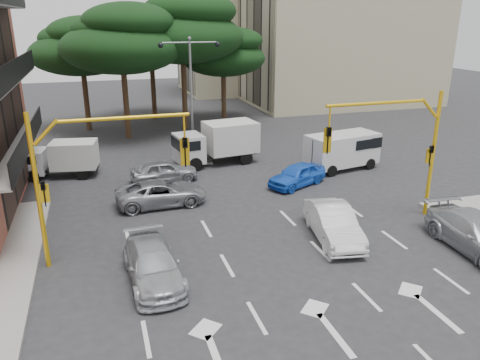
# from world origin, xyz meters

# --- Properties ---
(ground) EXTENTS (120.00, 120.00, 0.00)m
(ground) POSITION_xyz_m (0.00, 0.00, 0.00)
(ground) COLOR #28282B
(ground) RESTS_ON ground
(median_strip) EXTENTS (1.40, 6.00, 0.15)m
(median_strip) POSITION_xyz_m (0.00, 16.00, 0.07)
(median_strip) COLOR gray
(median_strip) RESTS_ON ground
(apartment_beige_near) EXTENTS (20.20, 12.15, 18.70)m
(apartment_beige_near) POSITION_xyz_m (19.95, 32.00, 9.35)
(apartment_beige_near) COLOR tan
(apartment_beige_near) RESTS_ON ground
(apartment_beige_far) EXTENTS (16.20, 12.15, 16.70)m
(apartment_beige_far) POSITION_xyz_m (12.95, 44.00, 8.35)
(apartment_beige_far) COLOR tan
(apartment_beige_far) RESTS_ON ground
(pine_left_near) EXTENTS (9.15, 9.15, 10.23)m
(pine_left_near) POSITION_xyz_m (-3.94, 21.96, 7.60)
(pine_left_near) COLOR #382616
(pine_left_near) RESTS_ON ground
(pine_center) EXTENTS (9.98, 9.98, 11.16)m
(pine_center) POSITION_xyz_m (1.06, 23.96, 8.30)
(pine_center) COLOR #382616
(pine_center) RESTS_ON ground
(pine_left_far) EXTENTS (8.32, 8.32, 9.30)m
(pine_left_far) POSITION_xyz_m (-6.94, 25.96, 6.91)
(pine_left_far) COLOR #382616
(pine_left_far) RESTS_ON ground
(pine_right) EXTENTS (7.49, 7.49, 8.37)m
(pine_right) POSITION_xyz_m (5.06, 25.96, 6.22)
(pine_right) COLOR #382616
(pine_right) RESTS_ON ground
(pine_back) EXTENTS (9.15, 9.15, 10.23)m
(pine_back) POSITION_xyz_m (-0.94, 28.96, 7.60)
(pine_back) COLOR #382616
(pine_back) RESTS_ON ground
(signal_mast_right) EXTENTS (5.79, 0.37, 6.00)m
(signal_mast_right) POSITION_xyz_m (6.80, 1.99, 3.88)
(signal_mast_right) COLOR #EAB014
(signal_mast_right) RESTS_ON ground
(signal_mast_left) EXTENTS (5.79, 0.37, 6.00)m
(signal_mast_left) POSITION_xyz_m (-6.80, 1.99, 3.88)
(signal_mast_left) COLOR #EAB014
(signal_mast_left) RESTS_ON ground
(street_lamp_center) EXTENTS (4.16, 0.36, 7.77)m
(street_lamp_center) POSITION_xyz_m (0.00, 16.00, 5.43)
(street_lamp_center) COLOR slate
(street_lamp_center) RESTS_ON median_strip
(car_white_hatch) EXTENTS (2.29, 4.63, 1.46)m
(car_white_hatch) POSITION_xyz_m (3.00, 0.89, 0.73)
(car_white_hatch) COLOR silver
(car_white_hatch) RESTS_ON ground
(car_blue_compact) EXTENTS (4.05, 2.99, 1.28)m
(car_blue_compact) POSITION_xyz_m (4.28, 7.64, 0.64)
(car_blue_compact) COLOR blue
(car_blue_compact) RESTS_ON ground
(car_silver_wagon) EXTENTS (2.03, 4.56, 1.30)m
(car_silver_wagon) POSITION_xyz_m (-4.85, -0.26, 0.65)
(car_silver_wagon) COLOR #A6AAAE
(car_silver_wagon) RESTS_ON ground
(car_silver_cross_a) EXTENTS (4.64, 2.25, 1.27)m
(car_silver_cross_a) POSITION_xyz_m (-3.50, 7.00, 0.64)
(car_silver_cross_a) COLOR #929399
(car_silver_cross_a) RESTS_ON ground
(car_silver_cross_b) EXTENTS (3.96, 1.81, 1.32)m
(car_silver_cross_b) POSITION_xyz_m (-2.84, 10.56, 0.66)
(car_silver_cross_b) COLOR #999DA1
(car_silver_cross_b) RESTS_ON ground
(car_silver_parked) EXTENTS (2.32, 5.20, 1.48)m
(car_silver_parked) POSITION_xyz_m (8.11, -1.86, 0.74)
(car_silver_parked) COLOR #A2A4AA
(car_silver_parked) RESTS_ON ground
(van_white) EXTENTS (4.88, 2.88, 2.29)m
(van_white) POSITION_xyz_m (8.25, 9.75, 1.14)
(van_white) COLOR silver
(van_white) RESTS_ON ground
(box_truck_a) EXTENTS (4.60, 2.55, 2.14)m
(box_truck_a) POSITION_xyz_m (-8.57, 13.31, 1.07)
(box_truck_a) COLOR white
(box_truck_a) RESTS_ON ground
(box_truck_b) EXTENTS (5.69, 2.97, 2.68)m
(box_truck_b) POSITION_xyz_m (1.00, 13.17, 1.34)
(box_truck_b) COLOR silver
(box_truck_b) RESTS_ON ground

